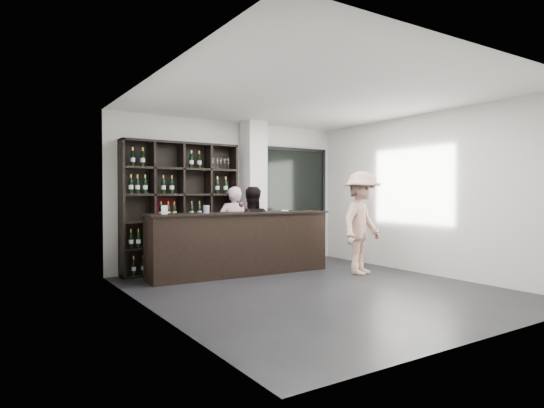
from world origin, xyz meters
TOP-DOWN VIEW (x-y plane):
  - floor at (0.00, 0.00)m, footprint 5.00×5.50m
  - wine_shelf at (-1.15, 2.57)m, footprint 2.20×0.35m
  - structural_column at (0.35, 2.47)m, footprint 0.40×0.40m
  - glass_panel at (1.55, 2.69)m, footprint 1.60×0.08m
  - tasting_counter at (-0.35, 1.75)m, footprint 3.40×0.70m
  - taster_pink at (-0.15, 2.40)m, footprint 0.66×0.53m
  - taster_black at (-0.07, 1.85)m, footprint 0.93×0.83m
  - customer at (1.52, 0.60)m, footprint 1.37×1.08m
  - wine_glass at (-0.37, 1.69)m, footprint 0.12×0.12m
  - spit_cup at (-1.04, 1.70)m, footprint 0.13×0.13m
  - napkin_stack at (0.62, 1.77)m, footprint 0.16×0.16m
  - card_stand at (-1.78, 1.69)m, footprint 0.10×0.07m

SIDE VIEW (x-z plane):
  - floor at x=0.00m, z-range -0.01..0.00m
  - tasting_counter at x=-0.35m, z-range 0.00..1.12m
  - taster_black at x=-0.07m, z-range 0.00..1.58m
  - taster_pink at x=-0.15m, z-range 0.00..1.59m
  - customer at x=1.52m, z-range 0.00..1.86m
  - napkin_stack at x=0.62m, z-range 1.12..1.14m
  - spit_cup at x=-1.04m, z-range 1.12..1.25m
  - card_stand at x=-1.78m, z-range 1.12..1.26m
  - wine_shelf at x=-1.15m, z-range 0.00..2.40m
  - wine_glass at x=-0.37m, z-range 1.12..1.34m
  - glass_panel at x=1.55m, z-range 0.35..2.45m
  - structural_column at x=0.35m, z-range 0.00..2.90m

